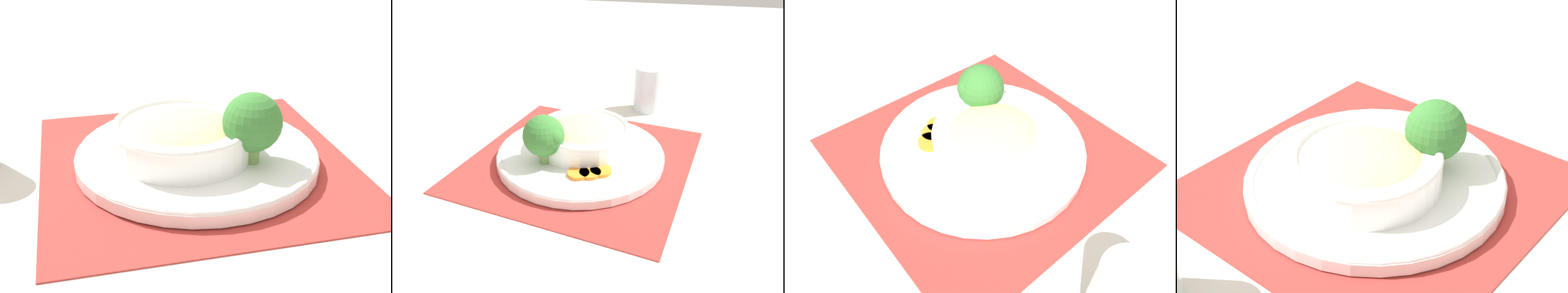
{
  "view_description": "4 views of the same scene",
  "coord_description": "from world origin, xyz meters",
  "views": [
    {
      "loc": [
        0.61,
        -0.24,
        0.34
      ],
      "look_at": [
        0.01,
        -0.01,
        0.03
      ],
      "focal_mm": 50.0,
      "sensor_mm": 36.0,
      "label": 1
    },
    {
      "loc": [
        -0.18,
        0.62,
        0.39
      ],
      "look_at": [
        -0.01,
        -0.0,
        0.03
      ],
      "focal_mm": 35.0,
      "sensor_mm": 36.0,
      "label": 2
    },
    {
      "loc": [
        -0.31,
        -0.29,
        0.45
      ],
      "look_at": [
        -0.02,
        -0.01,
        0.04
      ],
      "focal_mm": 35.0,
      "sensor_mm": 36.0,
      "label": 3
    },
    {
      "loc": [
        0.35,
        -0.56,
        0.49
      ],
      "look_at": [
        -0.01,
        0.02,
        0.05
      ],
      "focal_mm": 60.0,
      "sensor_mm": 36.0,
      "label": 4
    }
  ],
  "objects": [
    {
      "name": "ground_plane",
      "position": [
        0.0,
        0.0,
        0.0
      ],
      "size": [
        4.0,
        4.0,
        0.0
      ],
      "primitive_type": "plane",
      "color": "beige"
    },
    {
      "name": "bowl",
      "position": [
        -0.0,
        -0.02,
        0.05
      ],
      "size": [
        0.18,
        0.18,
        0.05
      ],
      "color": "white",
      "rests_on": "plate"
    },
    {
      "name": "placemat",
      "position": [
        0.0,
        0.0,
        0.0
      ],
      "size": [
        0.46,
        0.46,
        0.0
      ],
      "color": "#B2332D",
      "rests_on": "ground_plane"
    },
    {
      "name": "carrot_slice_far",
      "position": [
        -0.06,
        0.06,
        0.02
      ],
      "size": [
        0.04,
        0.04,
        0.01
      ],
      "color": "orange",
      "rests_on": "plate"
    },
    {
      "name": "carrot_slice_near",
      "position": [
        -0.02,
        0.08,
        0.02
      ],
      "size": [
        0.04,
        0.04,
        0.01
      ],
      "color": "orange",
      "rests_on": "plate"
    },
    {
      "name": "plate",
      "position": [
        0.0,
        0.0,
        0.02
      ],
      "size": [
        0.32,
        0.32,
        0.02
      ],
      "color": "white",
      "rests_on": "placemat"
    },
    {
      "name": "water_glass",
      "position": [
        -0.09,
        -0.28,
        0.05
      ],
      "size": [
        0.07,
        0.07,
        0.11
      ],
      "color": "silver",
      "rests_on": "ground_plane"
    },
    {
      "name": "broccoli_floret",
      "position": [
        0.05,
        0.05,
        0.07
      ],
      "size": [
        0.08,
        0.08,
        0.09
      ],
      "color": "#759E51",
      "rests_on": "plate"
    },
    {
      "name": "carrot_slice_middle",
      "position": [
        -0.04,
        0.07,
        0.02
      ],
      "size": [
        0.04,
        0.04,
        0.01
      ],
      "color": "orange",
      "rests_on": "plate"
    }
  ]
}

